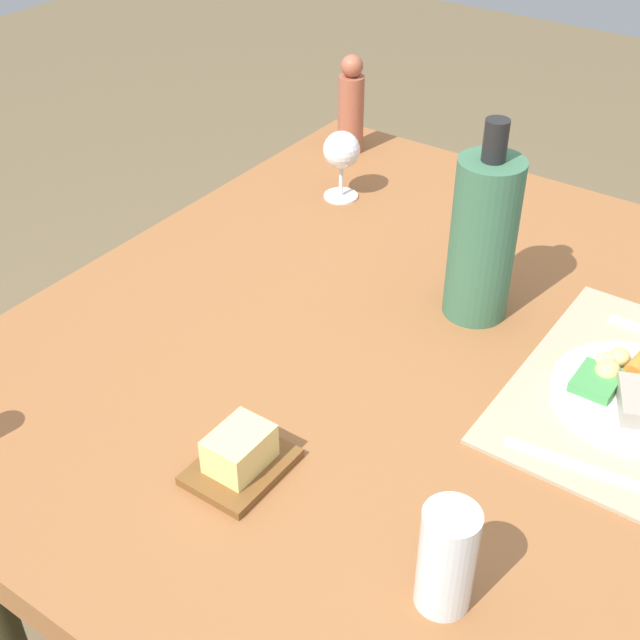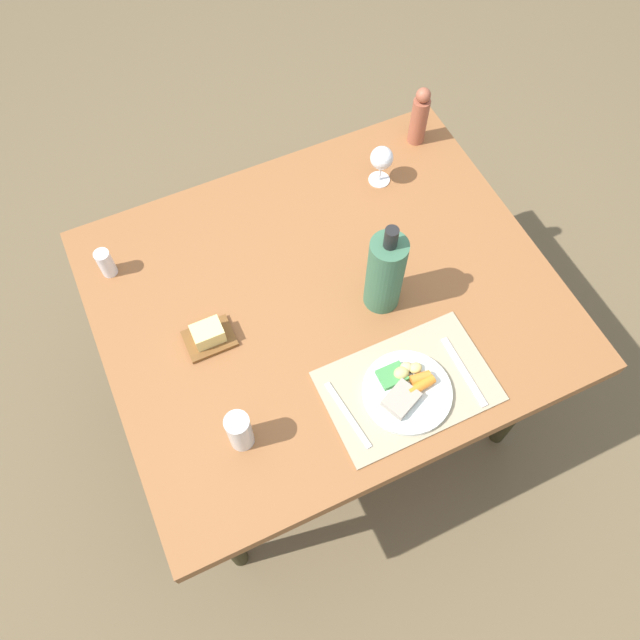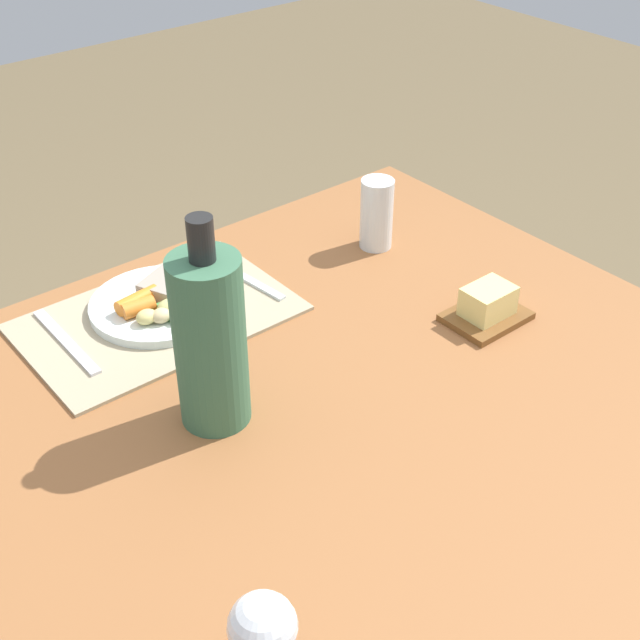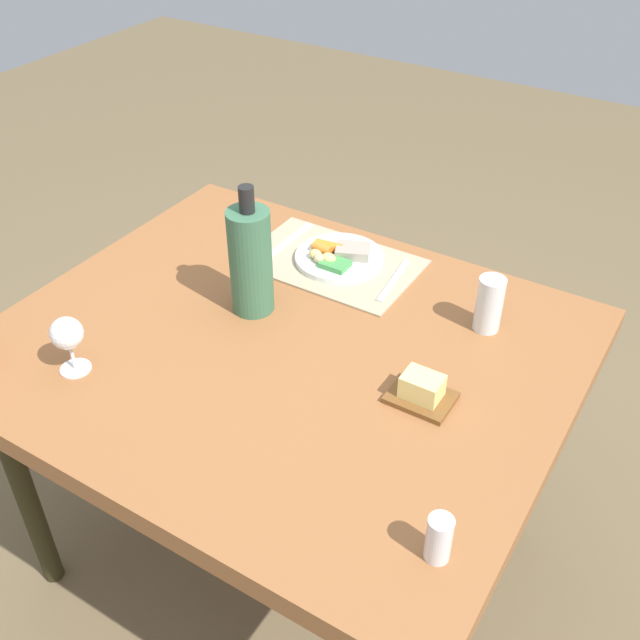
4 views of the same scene
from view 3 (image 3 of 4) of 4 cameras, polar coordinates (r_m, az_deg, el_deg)
dining_table at (r=1.30m, az=0.01°, el=-7.65°), size 1.25×1.05×0.76m
placemat at (r=1.45m, az=-10.61°, el=0.18°), size 0.43×0.28×0.01m
dinner_plate at (r=1.45m, az=-10.50°, el=1.13°), size 0.23×0.23×0.04m
fork at (r=1.52m, az=-5.05°, el=2.84°), size 0.04×0.20×0.00m
knife at (r=1.42m, az=-16.38°, el=-1.34°), size 0.02×0.21×0.00m
cooler_bottle at (r=1.16m, az=-7.26°, el=-1.32°), size 0.10×0.10×0.32m
wine_glass at (r=0.89m, az=-3.79°, el=-19.68°), size 0.07×0.07×0.13m
water_tumbler at (r=1.60m, az=3.73°, el=6.72°), size 0.06×0.06×0.13m
butter_dish at (r=1.44m, az=10.94°, el=0.83°), size 0.13×0.10×0.06m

